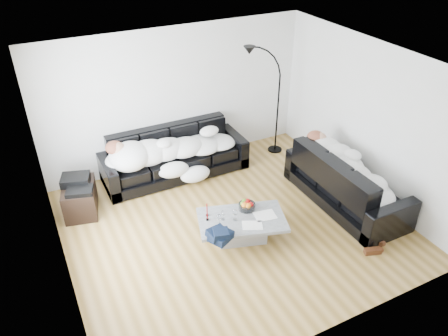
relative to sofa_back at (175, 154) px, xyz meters
name	(u,v)px	position (x,y,z in m)	size (l,w,h in m)	color
ground	(232,225)	(0.25, -1.80, -0.43)	(5.00, 5.00, 0.00)	olive
wall_back	(176,98)	(0.25, 0.45, 0.87)	(5.00, 0.02, 2.60)	silver
wall_left	(51,201)	(-2.25, -1.80, 0.87)	(0.02, 4.50, 2.60)	silver
wall_right	(368,120)	(2.75, -1.80, 0.87)	(0.02, 4.50, 2.60)	silver
ceiling	(235,66)	(0.25, -1.80, 2.17)	(5.00, 5.00, 0.00)	white
sofa_back	(175,154)	(0.00, 0.00, 0.00)	(2.64, 0.91, 0.86)	black
sofa_right	(347,180)	(2.22, -2.12, 0.02)	(2.23, 0.95, 0.90)	black
sleeper_back	(175,145)	(0.00, -0.05, 0.21)	(2.23, 0.77, 0.45)	white
sleeper_right	(349,170)	(2.22, -2.12, 0.22)	(1.91, 0.81, 0.47)	white
teal_cushion	(320,148)	(2.16, -1.43, 0.29)	(0.36, 0.30, 0.20)	#0A4738
coffee_table	(242,228)	(0.23, -2.14, -0.24)	(1.28, 0.75, 0.37)	#939699
fruit_bowl	(247,205)	(0.41, -1.96, 0.02)	(0.25, 0.25, 0.16)	white
wine_glass_a	(223,215)	(-0.02, -2.03, 0.02)	(0.07, 0.07, 0.15)	white
wine_glass_b	(219,220)	(-0.13, -2.11, 0.03)	(0.07, 0.07, 0.18)	white
wine_glass_c	(235,215)	(0.13, -2.12, 0.04)	(0.08, 0.08, 0.19)	white
candle_left	(207,214)	(-0.24, -1.94, 0.05)	(0.04, 0.04, 0.22)	maroon
candle_right	(207,210)	(-0.20, -1.84, 0.05)	(0.04, 0.04, 0.22)	maroon
newspaper_a	(265,215)	(0.58, -2.23, -0.05)	(0.32, 0.24, 0.01)	silver
newspaper_b	(252,225)	(0.29, -2.35, -0.05)	(0.29, 0.21, 0.01)	silver
navy_jacket	(221,232)	(-0.26, -2.44, 0.11)	(0.34, 0.28, 0.17)	black
shoes	(374,246)	(1.86, -3.22, -0.38)	(0.42, 0.31, 0.10)	#472311
av_cabinet	(80,199)	(-1.80, -0.37, -0.18)	(0.50, 0.73, 0.50)	black
stereo	(77,183)	(-1.80, -0.37, 0.13)	(0.44, 0.34, 0.13)	black
floor_lamp	(278,106)	(2.14, -0.07, 0.55)	(0.72, 0.29, 1.97)	black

